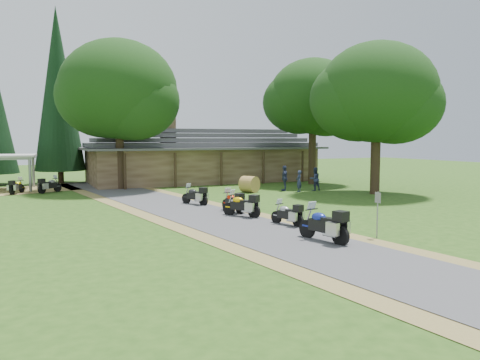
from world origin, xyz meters
name	(u,v)px	position (x,y,z in m)	size (l,w,h in m)	color
ground	(267,234)	(0.00, 0.00, 0.00)	(120.00, 120.00, 0.00)	#274A14
driveway	(219,220)	(-0.50, 4.00, 0.00)	(46.00, 46.00, 0.00)	#434345
lodge	(203,155)	(6.00, 24.00, 2.45)	(21.40, 9.40, 4.90)	brown
motorcycle_row_a	(323,223)	(1.30, -2.10, 0.73)	(2.13, 0.69, 1.46)	navy
motorcycle_row_b	(287,213)	(1.76, 1.41, 0.57)	(1.68, 0.55, 1.15)	#96999D
motorcycle_row_c	(241,204)	(0.86, 4.38, 0.66)	(1.92, 0.63, 1.32)	#F2C105
motorcycle_row_d	(233,201)	(1.04, 5.88, 0.62)	(1.82, 0.59, 1.25)	red
motorcycle_row_e	(195,195)	(0.16, 9.49, 0.61)	(1.79, 0.58, 1.22)	black
motorcycle_carport_a	(17,186)	(-9.55, 20.03, 0.57)	(1.67, 0.55, 1.14)	#C7B905
motorcycle_carport_b	(50,184)	(-7.39, 19.76, 0.61)	(1.80, 0.59, 1.23)	slate
person_a	(299,179)	(9.39, 12.69, 0.93)	(0.53, 0.38, 1.87)	navy
person_b	(315,177)	(10.97, 12.95, 1.03)	(0.58, 0.42, 2.06)	navy
person_c	(285,176)	(8.79, 13.76, 1.12)	(0.64, 0.46, 2.25)	navy
hay_bale	(249,184)	(5.91, 13.90, 0.60)	(1.20, 1.20, 1.10)	olive
sign_post	(377,215)	(3.63, -2.42, 0.92)	(0.33, 0.06, 1.85)	gray
oak_lodge_left	(119,109)	(-2.23, 20.20, 6.21)	(8.97, 8.97, 12.42)	#143510
oak_lodge_right	(313,113)	(13.70, 17.49, 6.09)	(7.60, 7.60, 12.18)	#143510
oak_driveway	(377,112)	(13.60, 9.31, 5.77)	(8.28, 8.28, 11.54)	#143510
cedar_near	(58,95)	(-6.12, 27.43, 7.69)	(4.27, 4.27, 15.38)	black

